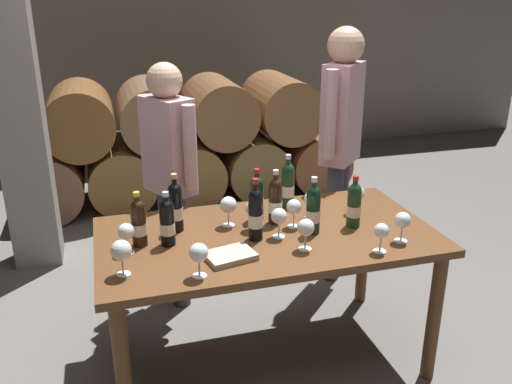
{
  "coord_description": "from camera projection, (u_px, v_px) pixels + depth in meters",
  "views": [
    {
      "loc": [
        -0.75,
        -2.37,
        1.92
      ],
      "look_at": [
        0.0,
        0.2,
        0.91
      ],
      "focal_mm": 37.7,
      "sensor_mm": 36.0,
      "label": 1
    }
  ],
  "objects": [
    {
      "name": "stone_pillar",
      "position": [
        15.0,
        87.0,
        3.64
      ],
      "size": [
        0.32,
        0.32,
        2.6
      ],
      "primitive_type": "cube",
      "color": "gray",
      "rests_on": "ground_plane"
    },
    {
      "name": "wine_glass_1",
      "position": [
        228.0,
        206.0,
        2.78
      ],
      "size": [
        0.09,
        0.09,
        0.16
      ],
      "color": "white",
      "rests_on": "dining_table"
    },
    {
      "name": "wine_glass_10",
      "position": [
        403.0,
        221.0,
        2.6
      ],
      "size": [
        0.08,
        0.08,
        0.15
      ],
      "color": "white",
      "rests_on": "dining_table"
    },
    {
      "name": "wine_glass_4",
      "position": [
        199.0,
        253.0,
        2.28
      ],
      "size": [
        0.08,
        0.08,
        0.16
      ],
      "color": "white",
      "rests_on": "dining_table"
    },
    {
      "name": "wine_glass_6",
      "position": [
        306.0,
        228.0,
        2.52
      ],
      "size": [
        0.08,
        0.08,
        0.16
      ],
      "color": "white",
      "rests_on": "dining_table"
    },
    {
      "name": "barrel_stack",
      "position": [
        186.0,
        143.0,
        5.15
      ],
      "size": [
        3.12,
        0.9,
        1.15
      ],
      "color": "brown",
      "rests_on": "ground_plane"
    },
    {
      "name": "wine_glass_5",
      "position": [
        279.0,
        217.0,
        2.65
      ],
      "size": [
        0.08,
        0.08,
        0.15
      ],
      "color": "white",
      "rests_on": "dining_table"
    },
    {
      "name": "dining_table",
      "position": [
        267.0,
        249.0,
        2.76
      ],
      "size": [
        1.7,
        0.9,
        0.76
      ],
      "color": "brown",
      "rests_on": "ground_plane"
    },
    {
      "name": "wine_bottle_6",
      "position": [
        257.0,
        198.0,
        2.85
      ],
      "size": [
        0.07,
        0.07,
        0.28
      ],
      "color": "black",
      "rests_on": "dining_table"
    },
    {
      "name": "wine_bottle_8",
      "position": [
        139.0,
        222.0,
        2.56
      ],
      "size": [
        0.07,
        0.07,
        0.27
      ],
      "color": "black",
      "rests_on": "dining_table"
    },
    {
      "name": "sommelier_presenting",
      "position": [
        341.0,
        133.0,
        3.5
      ],
      "size": [
        0.37,
        0.38,
        1.72
      ],
      "color": "#383842",
      "rests_on": "ground_plane"
    },
    {
      "name": "wine_bottle_2",
      "position": [
        167.0,
        222.0,
        2.57
      ],
      "size": [
        0.07,
        0.07,
        0.27
      ],
      "color": "black",
      "rests_on": "dining_table"
    },
    {
      "name": "wine_bottle_7",
      "position": [
        275.0,
        200.0,
        2.81
      ],
      "size": [
        0.07,
        0.07,
        0.29
      ],
      "color": "black",
      "rests_on": "dining_table"
    },
    {
      "name": "wine_glass_7",
      "position": [
        121.0,
        251.0,
        2.29
      ],
      "size": [
        0.09,
        0.09,
        0.16
      ],
      "color": "white",
      "rests_on": "dining_table"
    },
    {
      "name": "tasting_notebook",
      "position": [
        230.0,
        256.0,
        2.47
      ],
      "size": [
        0.25,
        0.2,
        0.03
      ],
      "primitive_type": "cube",
      "rotation": [
        0.0,
        0.0,
        0.21
      ],
      "color": "#B2A893",
      "rests_on": "dining_table"
    },
    {
      "name": "wine_glass_2",
      "position": [
        294.0,
        208.0,
        2.76
      ],
      "size": [
        0.08,
        0.08,
        0.15
      ],
      "color": "white",
      "rests_on": "dining_table"
    },
    {
      "name": "wine_glass_3",
      "position": [
        311.0,
        200.0,
        2.87
      ],
      "size": [
        0.08,
        0.08,
        0.15
      ],
      "color": "white",
      "rests_on": "dining_table"
    },
    {
      "name": "wine_bottle_0",
      "position": [
        313.0,
        209.0,
        2.69
      ],
      "size": [
        0.07,
        0.07,
        0.3
      ],
      "color": "black",
      "rests_on": "dining_table"
    },
    {
      "name": "wine_glass_0",
      "position": [
        126.0,
        232.0,
        2.48
      ],
      "size": [
        0.08,
        0.08,
        0.15
      ],
      "color": "white",
      "rests_on": "dining_table"
    },
    {
      "name": "ground_plane",
      "position": [
        266.0,
        356.0,
        3.0
      ],
      "size": [
        14.0,
        14.0,
        0.0
      ],
      "primitive_type": "plane",
      "color": "#66635E"
    },
    {
      "name": "wine_glass_8",
      "position": [
        254.0,
        209.0,
        2.73
      ],
      "size": [
        0.09,
        0.09,
        0.16
      ],
      "color": "white",
      "rests_on": "dining_table"
    },
    {
      "name": "wine_glass_11",
      "position": [
        381.0,
        232.0,
        2.5
      ],
      "size": [
        0.07,
        0.07,
        0.15
      ],
      "color": "white",
      "rests_on": "dining_table"
    },
    {
      "name": "wine_bottle_5",
      "position": [
        255.0,
        214.0,
        2.62
      ],
      "size": [
        0.07,
        0.07,
        0.32
      ],
      "color": "black",
      "rests_on": "dining_table"
    },
    {
      "name": "taster_seated_left",
      "position": [
        170.0,
        167.0,
        3.22
      ],
      "size": [
        0.31,
        0.45,
        1.54
      ],
      "color": "#383842",
      "rests_on": "ground_plane"
    },
    {
      "name": "wine_glass_9",
      "position": [
        356.0,
        194.0,
        2.93
      ],
      "size": [
        0.09,
        0.09,
        0.16
      ],
      "color": "white",
      "rests_on": "dining_table"
    },
    {
      "name": "wine_bottle_3",
      "position": [
        176.0,
        206.0,
        2.72
      ],
      "size": [
        0.07,
        0.07,
        0.31
      ],
      "color": "black",
      "rests_on": "dining_table"
    },
    {
      "name": "wine_bottle_4",
      "position": [
        354.0,
        205.0,
        2.77
      ],
      "size": [
        0.07,
        0.07,
        0.28
      ],
      "color": "#19381E",
      "rests_on": "dining_table"
    },
    {
      "name": "wine_bottle_1",
      "position": [
        288.0,
        185.0,
        3.01
      ],
      "size": [
        0.07,
        0.07,
        0.31
      ],
      "color": "#19381E",
      "rests_on": "dining_table"
    },
    {
      "name": "cellar_back_wall",
      "position": [
        161.0,
        37.0,
        6.28
      ],
      "size": [
        10.0,
        0.24,
        2.8
      ],
      "primitive_type": "cube",
      "color": "gray",
      "rests_on": "ground_plane"
    }
  ]
}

